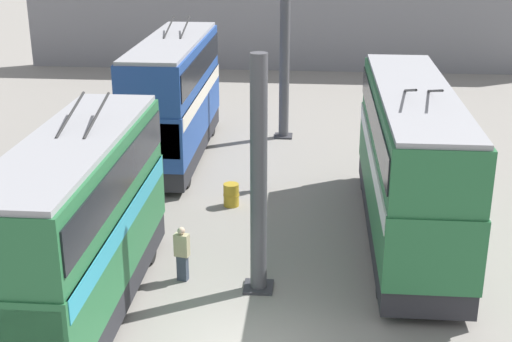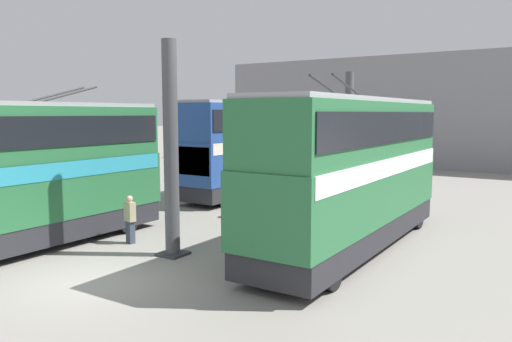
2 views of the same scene
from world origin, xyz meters
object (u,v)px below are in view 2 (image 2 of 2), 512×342
at_px(oil_drum, 240,208).
at_px(bus_left_far, 353,164).
at_px(bus_right_far, 248,142).
at_px(bus_right_near, 37,166).
at_px(person_by_right_row, 130,218).
at_px(person_aisle_midway, 276,194).

bearing_deg(oil_drum, bus_left_far, -109.52).
bearing_deg(bus_left_far, bus_right_far, 50.93).
distance_m(bus_right_near, person_by_right_row, 3.53).
bearing_deg(person_by_right_row, person_aisle_midway, -179.14).
height_order(bus_right_near, bus_right_far, bus_right_far).
bearing_deg(bus_right_far, person_aisle_midway, -132.46).
distance_m(bus_right_far, person_aisle_midway, 5.74).
relative_size(bus_right_near, oil_drum, 10.73).
height_order(bus_left_far, person_aisle_midway, bus_left_far).
xyz_separation_m(bus_right_far, person_aisle_midway, (-3.63, -3.96, -2.02)).
bearing_deg(bus_right_far, bus_left_far, -129.07).
bearing_deg(bus_right_near, person_aisle_midway, -23.45).
distance_m(bus_right_near, person_aisle_midway, 10.13).
bearing_deg(person_by_right_row, bus_left_far, 131.37).
relative_size(bus_left_far, person_by_right_row, 6.66).
bearing_deg(bus_right_near, bus_left_far, -58.98).
bearing_deg(person_by_right_row, oil_drum, -173.62).
bearing_deg(person_aisle_midway, oil_drum, 86.94).
xyz_separation_m(bus_right_near, oil_drum, (7.56, -3.03, -2.34)).
bearing_deg(oil_drum, person_aisle_midway, -30.49).
distance_m(person_aisle_midway, oil_drum, 1.89).
bearing_deg(person_aisle_midway, bus_right_far, -15.04).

